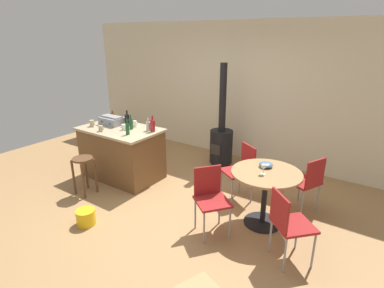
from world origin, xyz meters
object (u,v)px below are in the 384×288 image
object	(u,v)px
folding_chair_left	(307,180)
bottle_2	(148,126)
toolbox	(112,121)
bottle_5	(127,120)
folding_chair_right	(241,168)
bottle_4	(153,125)
cup_2	(124,127)
cup_1	(101,128)
cup_3	(135,124)
plastic_bucket	(86,217)
bottle_1	(128,129)
serving_bowl	(266,165)
bottle_0	(131,124)
cup_0	(92,123)
bottle_3	(113,116)
folding_chair_near	(211,196)
folding_chair_far	(288,222)
wine_glass	(264,166)
dining_table	(265,185)
wooden_stool	(84,168)
wood_stove	(221,141)
kitchen_island	(122,153)

from	to	relation	value
folding_chair_left	bottle_2	world-z (taller)	bottle_2
toolbox	bottle_5	bearing A→B (deg)	22.58
folding_chair_right	bottle_5	size ratio (longest dim) A/B	3.18
folding_chair_left	bottle_4	world-z (taller)	bottle_4
bottle_4	cup_2	size ratio (longest dim) A/B	2.41
cup_1	cup_3	size ratio (longest dim) A/B	1.02
folding_chair_right	toolbox	size ratio (longest dim) A/B	2.10
plastic_bucket	cup_1	bearing A→B (deg)	128.04
bottle_1	serving_bowl	size ratio (longest dim) A/B	1.38
toolbox	bottle_0	size ratio (longest dim) A/B	1.65
cup_0	toolbox	bearing A→B (deg)	53.70
toolbox	bottle_3	size ratio (longest dim) A/B	2.30
folding_chair_right	bottle_0	xyz separation A→B (m)	(-1.90, -0.38, 0.49)
cup_0	bottle_4	bearing A→B (deg)	18.62
bottle_2	bottle_5	distance (m)	0.52
bottle_3	cup_0	xyz separation A→B (m)	(0.02, -0.50, -0.01)
folding_chair_left	cup_2	xyz separation A→B (m)	(-2.90, -0.66, 0.46)
bottle_2	plastic_bucket	world-z (taller)	bottle_2
folding_chair_near	cup_1	bearing A→B (deg)	174.32
folding_chair_far	bottle_2	xyz separation A→B (m)	(-2.64, 0.71, 0.48)
bottle_2	bottle_3	world-z (taller)	bottle_2
bottle_5	bottle_4	bearing A→B (deg)	-2.20
bottle_5	bottle_1	bearing A→B (deg)	-44.20
bottle_1	wine_glass	xyz separation A→B (m)	(2.27, 0.10, -0.13)
folding_chair_right	bottle_5	xyz separation A→B (m)	(-2.11, -0.25, 0.50)
cup_2	plastic_bucket	xyz separation A→B (m)	(0.56, -1.33, -0.85)
bottle_1	cup_2	xyz separation A→B (m)	(-0.24, 0.15, -0.05)
toolbox	folding_chair_far	bearing A→B (deg)	-10.38
bottle_4	cup_3	size ratio (longest dim) A/B	2.59
folding_chair_far	cup_0	bearing A→B (deg)	174.46
dining_table	folding_chair_right	size ratio (longest dim) A/B	1.04
dining_table	folding_chair_left	bearing A→B (deg)	59.38
wooden_stool	wine_glass	size ratio (longest dim) A/B	4.28
folding_chair_near	folding_chair_far	size ratio (longest dim) A/B	1.00
cup_1	serving_bowl	xyz separation A→B (m)	(2.72, 0.45, -0.15)
bottle_2	cup_1	distance (m)	0.79
wood_stove	bottle_4	bearing A→B (deg)	-115.09
folding_chair_right	bottle_1	world-z (taller)	bottle_1
folding_chair_right	cup_3	bearing A→B (deg)	-173.34
dining_table	folding_chair_right	distance (m)	0.71
wine_glass	toolbox	bearing A→B (deg)	176.82
wood_stove	dining_table	bearing A→B (deg)	-44.74
bottle_0	cup_0	bearing A→B (deg)	-158.87
bottle_3	bottle_4	xyz separation A→B (m)	(1.11, -0.13, 0.04)
serving_bowl	dining_table	bearing A→B (deg)	-64.91
kitchen_island	bottle_0	size ratio (longest dim) A/B	5.61
kitchen_island	serving_bowl	xyz separation A→B (m)	(2.58, 0.16, 0.35)
bottle_2	dining_table	bearing A→B (deg)	-4.22
folding_chair_far	bottle_3	bearing A→B (deg)	166.88
cup_3	plastic_bucket	distance (m)	1.87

